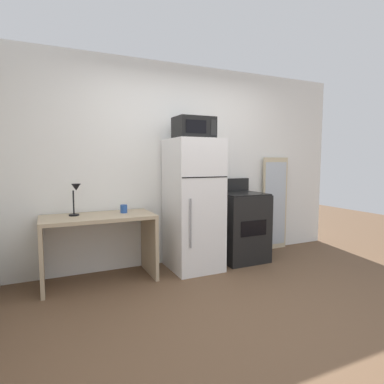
{
  "coord_description": "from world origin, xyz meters",
  "views": [
    {
      "loc": [
        -1.68,
        -2.27,
        1.35
      ],
      "look_at": [
        -0.11,
        1.1,
        0.99
      ],
      "focal_mm": 29.92,
      "sensor_mm": 36.0,
      "label": 1
    }
  ],
  "objects_px": {
    "desk_lamp": "(75,194)",
    "coffee_mug": "(124,209)",
    "oven_range": "(240,226)",
    "leaning_mirror": "(275,203)",
    "desk": "(99,235)",
    "refrigerator": "(193,205)",
    "microwave": "(194,128)"
  },
  "relations": [
    {
      "from": "refrigerator",
      "to": "microwave",
      "type": "relative_size",
      "value": 3.52
    },
    {
      "from": "coffee_mug",
      "to": "microwave",
      "type": "xyz_separation_m",
      "value": [
        0.85,
        -0.1,
        0.95
      ]
    },
    {
      "from": "desk_lamp",
      "to": "refrigerator",
      "type": "relative_size",
      "value": 0.22
    },
    {
      "from": "coffee_mug",
      "to": "leaning_mirror",
      "type": "relative_size",
      "value": 0.07
    },
    {
      "from": "refrigerator",
      "to": "coffee_mug",
      "type": "bearing_deg",
      "value": 174.57
    },
    {
      "from": "desk_lamp",
      "to": "coffee_mug",
      "type": "bearing_deg",
      "value": -2.94
    },
    {
      "from": "desk",
      "to": "oven_range",
      "type": "distance_m",
      "value": 1.87
    },
    {
      "from": "refrigerator",
      "to": "oven_range",
      "type": "height_order",
      "value": "refrigerator"
    },
    {
      "from": "desk",
      "to": "coffee_mug",
      "type": "distance_m",
      "value": 0.4
    },
    {
      "from": "oven_range",
      "to": "refrigerator",
      "type": "bearing_deg",
      "value": -177.57
    },
    {
      "from": "coffee_mug",
      "to": "desk_lamp",
      "type": "bearing_deg",
      "value": 177.06
    },
    {
      "from": "desk_lamp",
      "to": "refrigerator",
      "type": "xyz_separation_m",
      "value": [
        1.37,
        -0.11,
        -0.18
      ]
    },
    {
      "from": "desk",
      "to": "leaning_mirror",
      "type": "relative_size",
      "value": 0.86
    },
    {
      "from": "refrigerator",
      "to": "microwave",
      "type": "bearing_deg",
      "value": -89.69
    },
    {
      "from": "desk",
      "to": "desk_lamp",
      "type": "bearing_deg",
      "value": 161.77
    },
    {
      "from": "desk_lamp",
      "to": "coffee_mug",
      "type": "distance_m",
      "value": 0.55
    },
    {
      "from": "oven_range",
      "to": "leaning_mirror",
      "type": "bearing_deg",
      "value": 17.97
    },
    {
      "from": "refrigerator",
      "to": "microwave",
      "type": "distance_m",
      "value": 0.94
    },
    {
      "from": "coffee_mug",
      "to": "oven_range",
      "type": "height_order",
      "value": "oven_range"
    },
    {
      "from": "desk_lamp",
      "to": "refrigerator",
      "type": "distance_m",
      "value": 1.38
    },
    {
      "from": "desk_lamp",
      "to": "oven_range",
      "type": "distance_m",
      "value": 2.16
    },
    {
      "from": "coffee_mug",
      "to": "refrigerator",
      "type": "distance_m",
      "value": 0.85
    },
    {
      "from": "coffee_mug",
      "to": "microwave",
      "type": "bearing_deg",
      "value": -6.84
    },
    {
      "from": "desk",
      "to": "oven_range",
      "type": "bearing_deg",
      "value": -0.09
    },
    {
      "from": "desk",
      "to": "leaning_mirror",
      "type": "distance_m",
      "value": 2.68
    },
    {
      "from": "coffee_mug",
      "to": "refrigerator",
      "type": "xyz_separation_m",
      "value": [
        0.85,
        -0.08,
        0.01
      ]
    },
    {
      "from": "microwave",
      "to": "oven_range",
      "type": "xyz_separation_m",
      "value": [
        0.73,
        0.05,
        -1.28
      ]
    },
    {
      "from": "coffee_mug",
      "to": "microwave",
      "type": "distance_m",
      "value": 1.28
    },
    {
      "from": "oven_range",
      "to": "leaning_mirror",
      "type": "height_order",
      "value": "leaning_mirror"
    },
    {
      "from": "leaning_mirror",
      "to": "desk",
      "type": "bearing_deg",
      "value": -174.59
    },
    {
      "from": "desk",
      "to": "leaning_mirror",
      "type": "bearing_deg",
      "value": 5.41
    },
    {
      "from": "desk",
      "to": "refrigerator",
      "type": "bearing_deg",
      "value": -1.7
    }
  ]
}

